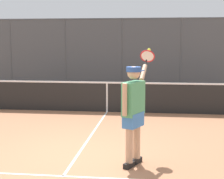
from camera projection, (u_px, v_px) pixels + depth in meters
The scene contains 4 objects.
ground_plane at pixel (77, 156), 6.96m from camera, with size 60.00×60.00×0.00m, color #B27551.
fence_backdrop at pixel (123, 55), 16.67m from camera, with size 18.74×1.37×3.25m.
tennis_net at pixel (107, 96), 11.21m from camera, with size 11.22×0.09×1.07m.
tennis_player at pixel (134, 107), 6.32m from camera, with size 0.58×1.43×2.09m.
Camera 1 is at (-1.49, 6.58, 2.24)m, focal length 56.92 mm.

